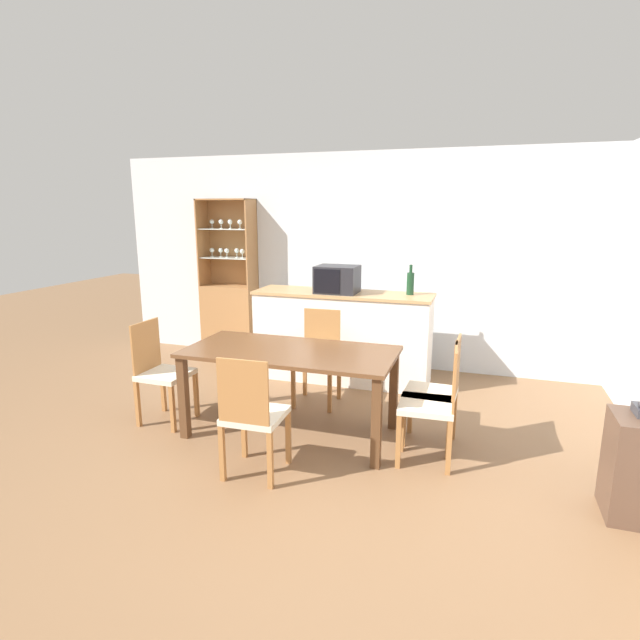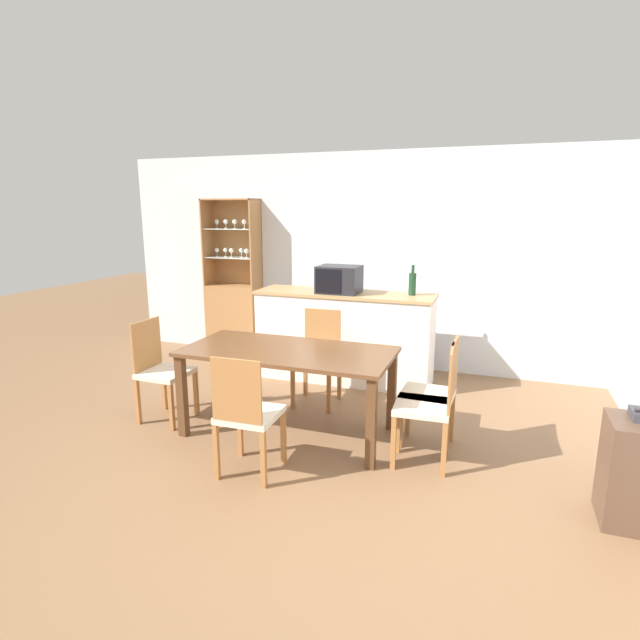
{
  "view_description": "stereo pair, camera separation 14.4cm",
  "coord_description": "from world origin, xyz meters",
  "px_view_note": "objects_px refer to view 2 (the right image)",
  "views": [
    {
      "loc": [
        1.22,
        -3.28,
        1.9
      ],
      "look_at": [
        -0.24,
        1.19,
        0.84
      ],
      "focal_mm": 28.0,
      "sensor_mm": 36.0,
      "label": 1
    },
    {
      "loc": [
        1.35,
        -3.23,
        1.9
      ],
      "look_at": [
        -0.24,
        1.19,
        0.84
      ],
      "focal_mm": 28.0,
      "sensor_mm": 36.0,
      "label": 2
    }
  ],
  "objects_px": {
    "dining_table": "(288,361)",
    "dining_chair_head_far": "(318,357)",
    "display_cabinet": "(234,308)",
    "dining_chair_side_right_far": "(433,393)",
    "dining_chair_side_left_near": "(161,370)",
    "microwave": "(339,279)",
    "dining_chair_head_near": "(247,414)",
    "dining_chair_side_right_near": "(429,405)",
    "wine_bottle": "(412,283)"
  },
  "relations": [
    {
      "from": "dining_table",
      "to": "dining_chair_side_right_near",
      "type": "height_order",
      "value": "dining_chair_side_right_near"
    },
    {
      "from": "wine_bottle",
      "to": "dining_chair_side_right_far",
      "type": "bearing_deg",
      "value": -73.14
    },
    {
      "from": "dining_chair_head_far",
      "to": "dining_chair_side_right_far",
      "type": "xyz_separation_m",
      "value": [
        1.2,
        -0.62,
        0.0
      ]
    },
    {
      "from": "dining_table",
      "to": "dining_chair_side_right_near",
      "type": "distance_m",
      "value": 1.22
    },
    {
      "from": "dining_chair_side_left_near",
      "to": "dining_chair_side_right_far",
      "type": "bearing_deg",
      "value": 97.26
    },
    {
      "from": "dining_chair_head_far",
      "to": "dining_chair_side_right_far",
      "type": "distance_m",
      "value": 1.35
    },
    {
      "from": "dining_chair_side_right_near",
      "to": "wine_bottle",
      "type": "distance_m",
      "value": 1.85
    },
    {
      "from": "dining_chair_head_far",
      "to": "dining_chair_head_near",
      "type": "distance_m",
      "value": 1.49
    },
    {
      "from": "dining_chair_side_right_near",
      "to": "dining_chair_side_left_near",
      "type": "relative_size",
      "value": 1.0
    },
    {
      "from": "dining_table",
      "to": "microwave",
      "type": "distance_m",
      "value": 1.52
    },
    {
      "from": "display_cabinet",
      "to": "dining_chair_side_right_near",
      "type": "bearing_deg",
      "value": -36.8
    },
    {
      "from": "dining_chair_side_right_near",
      "to": "wine_bottle",
      "type": "xyz_separation_m",
      "value": [
        -0.43,
        1.68,
        0.66
      ]
    },
    {
      "from": "dining_chair_head_far",
      "to": "dining_table",
      "type": "bearing_deg",
      "value": 88.21
    },
    {
      "from": "dining_table",
      "to": "dining_chair_head_far",
      "type": "distance_m",
      "value": 0.76
    },
    {
      "from": "dining_chair_head_near",
      "to": "display_cabinet",
      "type": "bearing_deg",
      "value": 119.09
    },
    {
      "from": "dining_chair_side_right_far",
      "to": "microwave",
      "type": "height_order",
      "value": "microwave"
    },
    {
      "from": "dining_chair_head_near",
      "to": "wine_bottle",
      "type": "distance_m",
      "value": 2.51
    },
    {
      "from": "dining_chair_side_right_near",
      "to": "wine_bottle",
      "type": "relative_size",
      "value": 2.87
    },
    {
      "from": "display_cabinet",
      "to": "dining_chair_head_far",
      "type": "relative_size",
      "value": 2.2
    },
    {
      "from": "dining_chair_side_right_near",
      "to": "display_cabinet",
      "type": "bearing_deg",
      "value": 50.38
    },
    {
      "from": "wine_bottle",
      "to": "dining_table",
      "type": "bearing_deg",
      "value": -116.24
    },
    {
      "from": "dining_table",
      "to": "dining_chair_side_right_far",
      "type": "bearing_deg",
      "value": 5.98
    },
    {
      "from": "microwave",
      "to": "wine_bottle",
      "type": "distance_m",
      "value": 0.78
    },
    {
      "from": "dining_chair_head_near",
      "to": "dining_chair_side_right_near",
      "type": "bearing_deg",
      "value": 25.56
    },
    {
      "from": "microwave",
      "to": "display_cabinet",
      "type": "bearing_deg",
      "value": 161.02
    },
    {
      "from": "microwave",
      "to": "dining_chair_head_near",
      "type": "bearing_deg",
      "value": -89.68
    },
    {
      "from": "dining_chair_side_left_near",
      "to": "display_cabinet",
      "type": "bearing_deg",
      "value": -167.09
    },
    {
      "from": "display_cabinet",
      "to": "dining_chair_side_left_near",
      "type": "height_order",
      "value": "display_cabinet"
    },
    {
      "from": "display_cabinet",
      "to": "dining_chair_side_right_far",
      "type": "relative_size",
      "value": 2.2
    },
    {
      "from": "dining_chair_side_right_far",
      "to": "dining_chair_side_left_near",
      "type": "bearing_deg",
      "value": 98.38
    },
    {
      "from": "dining_chair_side_right_near",
      "to": "microwave",
      "type": "height_order",
      "value": "microwave"
    },
    {
      "from": "dining_chair_head_far",
      "to": "dining_chair_side_left_near",
      "type": "bearing_deg",
      "value": 34.11
    },
    {
      "from": "dining_chair_head_near",
      "to": "dining_chair_side_left_near",
      "type": "distance_m",
      "value": 1.35
    },
    {
      "from": "dining_chair_head_near",
      "to": "wine_bottle",
      "type": "bearing_deg",
      "value": 69.83
    },
    {
      "from": "dining_chair_side_right_far",
      "to": "microwave",
      "type": "bearing_deg",
      "value": 45.06
    },
    {
      "from": "dining_chair_head_near",
      "to": "dining_chair_side_right_near",
      "type": "distance_m",
      "value": 1.35
    },
    {
      "from": "dining_table",
      "to": "dining_chair_side_left_near",
      "type": "bearing_deg",
      "value": -173.98
    },
    {
      "from": "dining_chair_head_near",
      "to": "dining_chair_side_right_far",
      "type": "distance_m",
      "value": 1.48
    },
    {
      "from": "display_cabinet",
      "to": "dining_table",
      "type": "height_order",
      "value": "display_cabinet"
    },
    {
      "from": "display_cabinet",
      "to": "dining_chair_side_left_near",
      "type": "distance_m",
      "value": 2.17
    },
    {
      "from": "dining_chair_side_right_far",
      "to": "wine_bottle",
      "type": "distance_m",
      "value": 1.63
    },
    {
      "from": "dining_chair_head_near",
      "to": "microwave",
      "type": "xyz_separation_m",
      "value": [
        -0.01,
        2.18,
        0.68
      ]
    },
    {
      "from": "dining_chair_head_near",
      "to": "dining_chair_side_right_near",
      "type": "height_order",
      "value": "same"
    },
    {
      "from": "dining_chair_side_left_near",
      "to": "microwave",
      "type": "height_order",
      "value": "microwave"
    },
    {
      "from": "wine_bottle",
      "to": "dining_chair_side_right_near",
      "type": "bearing_deg",
      "value": -75.54
    },
    {
      "from": "dining_table",
      "to": "dining_chair_head_near",
      "type": "distance_m",
      "value": 0.76
    },
    {
      "from": "dining_chair_head_far",
      "to": "microwave",
      "type": "bearing_deg",
      "value": -91.16
    },
    {
      "from": "dining_chair_side_left_near",
      "to": "wine_bottle",
      "type": "bearing_deg",
      "value": 131.8
    },
    {
      "from": "dining_table",
      "to": "dining_chair_head_far",
      "type": "bearing_deg",
      "value": 90.12
    },
    {
      "from": "dining_table",
      "to": "dining_chair_side_left_near",
      "type": "xyz_separation_m",
      "value": [
        -1.2,
        -0.13,
        -0.18
      ]
    }
  ]
}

